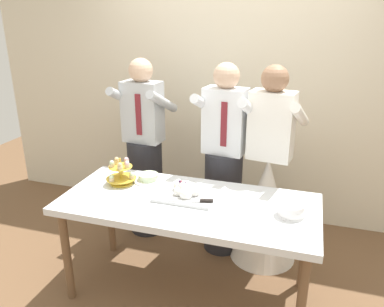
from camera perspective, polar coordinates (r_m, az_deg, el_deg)
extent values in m
plane|color=brown|center=(3.12, -0.55, -19.89)|extent=(8.00, 8.00, 0.00)
cube|color=beige|center=(3.79, 6.07, 11.64)|extent=(5.20, 0.10, 2.90)
cube|color=silver|center=(2.70, -0.61, -7.59)|extent=(1.80, 0.80, 0.05)
cylinder|color=brown|center=(2.99, -18.25, -14.36)|extent=(0.06, 0.06, 0.72)
cylinder|color=brown|center=(2.55, 16.06, -20.90)|extent=(0.06, 0.06, 0.72)
cylinder|color=brown|center=(3.44, -12.15, -8.87)|extent=(0.06, 0.06, 0.72)
cylinder|color=brown|center=(3.07, 16.54, -13.18)|extent=(0.06, 0.06, 0.72)
cylinder|color=gold|center=(2.99, -10.52, -4.33)|extent=(0.17, 0.17, 0.01)
cylinder|color=gold|center=(2.95, -10.64, -2.59)|extent=(0.01, 0.01, 0.21)
cylinder|color=gold|center=(2.98, -10.57, -3.65)|extent=(0.23, 0.23, 0.01)
cylinder|color=#D1B784|center=(2.94, -9.00, -3.49)|extent=(0.04, 0.04, 0.03)
sphere|color=beige|center=(2.93, -9.02, -3.06)|extent=(0.04, 0.04, 0.04)
cylinder|color=#D1B784|center=(3.05, -10.57, -2.71)|extent=(0.04, 0.04, 0.03)
sphere|color=#EAB7C6|center=(3.04, -10.60, -2.29)|extent=(0.04, 0.04, 0.04)
cylinder|color=#D1B784|center=(2.93, -11.95, -3.83)|extent=(0.04, 0.04, 0.03)
sphere|color=beige|center=(2.92, -11.98, -3.40)|extent=(0.04, 0.04, 0.04)
cylinder|color=gold|center=(2.94, -10.68, -1.96)|extent=(0.18, 0.18, 0.01)
cylinder|color=#D1B784|center=(2.90, -9.70, -1.85)|extent=(0.04, 0.04, 0.03)
sphere|color=#EAB7C6|center=(2.89, -9.73, -1.41)|extent=(0.04, 0.04, 0.04)
cylinder|color=#D1B784|center=(2.97, -9.79, -1.31)|extent=(0.04, 0.04, 0.03)
sphere|color=#EAB7C6|center=(2.96, -9.82, -0.88)|extent=(0.04, 0.04, 0.04)
cylinder|color=#D1B784|center=(2.99, -11.20, -1.29)|extent=(0.04, 0.04, 0.03)
sphere|color=#D6B27A|center=(2.98, -11.24, -0.86)|extent=(0.04, 0.04, 0.04)
cylinder|color=#D1B784|center=(2.93, -11.91, -1.77)|extent=(0.04, 0.04, 0.03)
sphere|color=beige|center=(2.92, -11.94, -1.34)|extent=(0.04, 0.04, 0.04)
cylinder|color=#D1B784|center=(2.88, -10.75, -2.11)|extent=(0.04, 0.04, 0.03)
sphere|color=#D6B27A|center=(2.87, -10.78, -1.66)|extent=(0.04, 0.04, 0.04)
cube|color=silver|center=(2.74, -0.93, -6.28)|extent=(0.42, 0.31, 0.02)
sphere|color=white|center=(2.70, 0.37, -5.71)|extent=(0.08, 0.08, 0.08)
sphere|color=white|center=(2.77, -0.09, -5.05)|extent=(0.07, 0.07, 0.07)
sphere|color=white|center=(2.78, -1.93, -4.90)|extent=(0.08, 0.08, 0.08)
sphere|color=white|center=(2.71, -2.04, -5.74)|extent=(0.07, 0.07, 0.07)
sphere|color=white|center=(2.65, -0.94, -6.07)|extent=(0.09, 0.09, 0.09)
sphere|color=white|center=(2.71, -0.94, -5.20)|extent=(0.11, 0.11, 0.11)
sphere|color=#B21923|center=(2.70, -1.63, -4.33)|extent=(0.02, 0.02, 0.02)
sphere|color=#DB474C|center=(2.73, -0.80, -4.20)|extent=(0.02, 0.02, 0.02)
sphere|color=#2D1938|center=(2.68, -0.98, -4.48)|extent=(0.02, 0.02, 0.02)
sphere|color=#B21923|center=(2.70, -1.01, -4.33)|extent=(0.02, 0.02, 0.02)
sphere|color=#B21923|center=(2.70, -1.10, -4.23)|extent=(0.02, 0.02, 0.02)
sphere|color=#2D1938|center=(2.70, -1.86, -4.22)|extent=(0.02, 0.02, 0.02)
sphere|color=#DB474C|center=(2.73, -1.74, -4.23)|extent=(0.02, 0.02, 0.02)
cube|color=silver|center=(2.62, -1.10, -7.12)|extent=(0.23, 0.08, 0.00)
cube|color=black|center=(2.61, 2.20, -7.09)|extent=(0.09, 0.05, 0.02)
cylinder|color=white|center=(2.58, 14.66, -8.90)|extent=(0.17, 0.17, 0.01)
cylinder|color=white|center=(2.58, 14.72, -8.65)|extent=(0.17, 0.17, 0.01)
cylinder|color=white|center=(2.57, 14.75, -8.49)|extent=(0.17, 0.17, 0.01)
cylinder|color=white|center=(2.57, 14.77, -8.24)|extent=(0.17, 0.17, 0.01)
cylinder|color=white|center=(2.56, 14.75, -8.06)|extent=(0.17, 0.17, 0.01)
cylinder|color=white|center=(2.56, 14.66, -7.80)|extent=(0.17, 0.17, 0.01)
cylinder|color=white|center=(2.55, 14.67, -7.57)|extent=(0.17, 0.17, 0.01)
cylinder|color=white|center=(2.54, 14.69, -7.38)|extent=(0.17, 0.17, 0.01)
cylinder|color=white|center=(3.01, -6.53, -3.96)|extent=(0.24, 0.24, 0.01)
cylinder|color=beige|center=(3.00, -6.55, -3.48)|extent=(0.15, 0.15, 0.05)
cylinder|color=#232328|center=(3.37, 4.61, -7.18)|extent=(0.32, 0.32, 0.92)
cube|color=white|center=(3.11, 4.98, 4.87)|extent=(0.36, 0.24, 0.54)
sphere|color=#D8B293|center=(3.03, 5.19, 11.53)|extent=(0.21, 0.21, 0.21)
cylinder|color=white|center=(3.14, 2.05, 7.15)|extent=(0.14, 0.49, 0.28)
cylinder|color=white|center=(3.02, 8.74, 6.39)|extent=(0.14, 0.49, 0.28)
cube|color=maroon|center=(3.00, 4.80, 4.35)|extent=(0.05, 0.02, 0.36)
cone|color=white|center=(3.30, 10.92, -8.19)|extent=(0.56, 0.56, 0.92)
cube|color=white|center=(3.02, 11.83, 4.09)|extent=(0.37, 0.25, 0.54)
sphere|color=#997054|center=(2.95, 12.34, 10.91)|extent=(0.21, 0.21, 0.21)
cylinder|color=white|center=(3.04, 8.82, 6.48)|extent=(0.15, 0.49, 0.28)
cylinder|color=white|center=(2.96, 15.89, 5.56)|extent=(0.15, 0.49, 0.28)
cylinder|color=#232328|center=(3.66, -6.90, -4.96)|extent=(0.32, 0.32, 0.92)
cube|color=#B2B7BC|center=(3.42, -7.41, 6.20)|extent=(0.35, 0.23, 0.54)
sphere|color=#D8B293|center=(3.35, -7.70, 12.26)|extent=(0.21, 0.21, 0.21)
cylinder|color=#B2B7BC|center=(3.48, -10.11, 8.15)|extent=(0.11, 0.49, 0.28)
cylinder|color=#B2B7BC|center=(3.30, -4.43, 7.74)|extent=(0.11, 0.49, 0.28)
cube|color=maroon|center=(3.32, -8.04, 5.76)|extent=(0.05, 0.02, 0.36)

